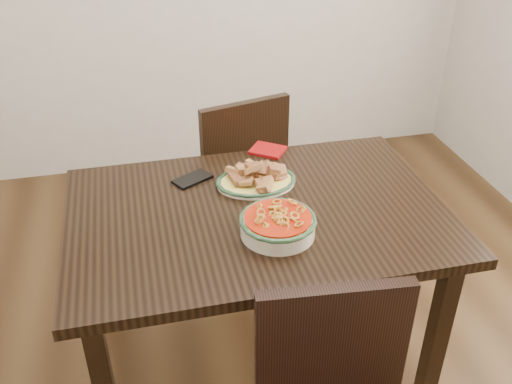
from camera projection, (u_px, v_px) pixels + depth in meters
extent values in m
plane|color=#352210|center=(256.00, 350.00, 2.42)|extent=(3.50, 3.50, 0.00)
cube|color=black|center=(257.00, 214.00, 1.99)|extent=(1.32, 0.88, 0.04)
cube|color=black|center=(437.00, 336.00, 2.01)|extent=(0.06, 0.06, 0.71)
cube|color=black|center=(105.00, 261.00, 2.37)|extent=(0.06, 0.06, 0.71)
cube|color=black|center=(361.00, 225.00, 2.59)|extent=(0.06, 0.06, 0.71)
cube|color=black|center=(229.00, 175.00, 2.82)|extent=(0.51, 0.51, 0.04)
cube|color=black|center=(245.00, 190.00, 3.13)|extent=(0.04, 0.04, 0.41)
cube|color=black|center=(187.00, 205.00, 3.00)|extent=(0.04, 0.04, 0.41)
cube|color=black|center=(275.00, 221.00, 2.88)|extent=(0.04, 0.04, 0.41)
cube|color=black|center=(213.00, 240.00, 2.74)|extent=(0.04, 0.04, 0.41)
cube|color=black|center=(246.00, 148.00, 2.55)|extent=(0.42, 0.14, 0.44)
cube|color=black|center=(332.00, 350.00, 1.54)|extent=(0.42, 0.08, 0.44)
ellipsoid|color=white|center=(256.00, 182.00, 2.12)|extent=(0.29, 0.22, 0.02)
ellipsoid|color=gold|center=(256.00, 181.00, 2.12)|extent=(0.28, 0.21, 0.01)
torus|color=#193822|center=(256.00, 181.00, 2.12)|extent=(0.23, 0.23, 0.01)
cylinder|color=beige|center=(278.00, 226.00, 1.85)|extent=(0.24, 0.24, 0.06)
torus|color=#1B3C21|center=(278.00, 220.00, 1.83)|extent=(0.25, 0.25, 0.02)
cylinder|color=#991C07|center=(278.00, 218.00, 1.83)|extent=(0.22, 0.22, 0.01)
cube|color=black|center=(192.00, 179.00, 2.15)|extent=(0.16, 0.14, 0.01)
cube|color=maroon|center=(268.00, 150.00, 2.35)|extent=(0.17, 0.17, 0.01)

